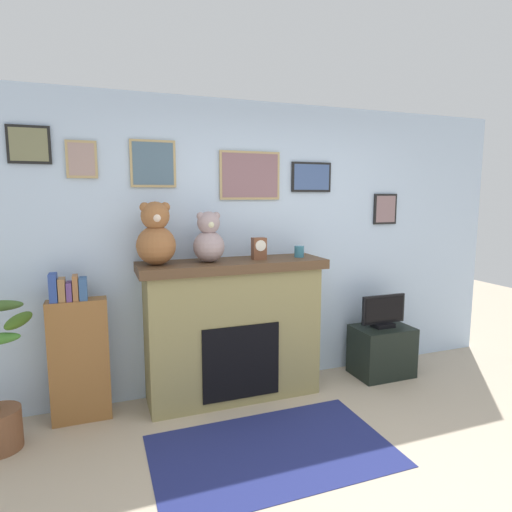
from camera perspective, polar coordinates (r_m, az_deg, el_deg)
back_wall at (r=4.07m, az=0.83°, el=1.46°), size 5.20×0.15×2.60m
fireplace at (r=3.82m, az=-3.04°, el=-9.58°), size 1.60×0.51×1.22m
bookshelf at (r=3.72m, az=-22.37°, el=-12.02°), size 0.44×0.16×1.19m
tv_stand at (r=4.55m, az=16.26°, el=-11.93°), size 0.56×0.40×0.49m
television at (r=4.43m, az=16.47°, el=-7.15°), size 0.47×0.14×0.32m
area_rug at (r=3.31m, az=2.18°, el=-24.28°), size 1.66×1.01×0.01m
candle_jar at (r=3.89m, az=5.72°, el=0.59°), size 0.09×0.09×0.10m
mantel_clock at (r=3.73m, az=0.39°, el=1.00°), size 0.12×0.09×0.19m
teddy_bear_cream at (r=3.51m, az=-13.09°, el=2.50°), size 0.31×0.31×0.50m
teddy_bear_grey at (r=3.59m, az=-6.25°, el=2.19°), size 0.26×0.26×0.42m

